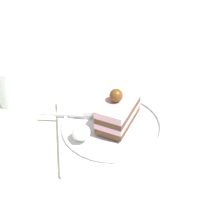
# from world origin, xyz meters

# --- Properties ---
(ground_plane) EXTENTS (2.40, 2.40, 0.00)m
(ground_plane) POSITION_xyz_m (0.00, 0.00, 0.00)
(ground_plane) COLOR silver
(dessert_plate) EXTENTS (0.26, 0.26, 0.02)m
(dessert_plate) POSITION_xyz_m (-0.01, -0.01, 0.01)
(dessert_plate) COLOR white
(dessert_plate) RESTS_ON ground_plane
(cake_slice) EXTENTS (0.12, 0.13, 0.09)m
(cake_slice) POSITION_xyz_m (0.01, -0.01, 0.05)
(cake_slice) COLOR brown
(cake_slice) RESTS_ON dessert_plate
(whipped_cream_dollop) EXTENTS (0.04, 0.04, 0.03)m
(whipped_cream_dollop) POSITION_xyz_m (-0.08, -0.04, 0.04)
(whipped_cream_dollop) COLOR white
(whipped_cream_dollop) RESTS_ON dessert_plate
(fork) EXTENTS (0.12, 0.05, 0.00)m
(fork) POSITION_xyz_m (-0.09, 0.04, 0.02)
(fork) COLOR silver
(fork) RESTS_ON dessert_plate
(drink_glass_near) EXTENTS (0.08, 0.08, 0.10)m
(drink_glass_near) POSITION_xyz_m (-0.21, 0.17, 0.04)
(drink_glass_near) COLOR silver
(drink_glass_near) RESTS_ON ground_plane
(folded_napkin) EXTENTS (0.11, 0.09, 0.00)m
(folded_napkin) POSITION_xyz_m (-0.15, -0.16, 0.00)
(folded_napkin) COLOR white
(folded_napkin) RESTS_ON ground_plane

